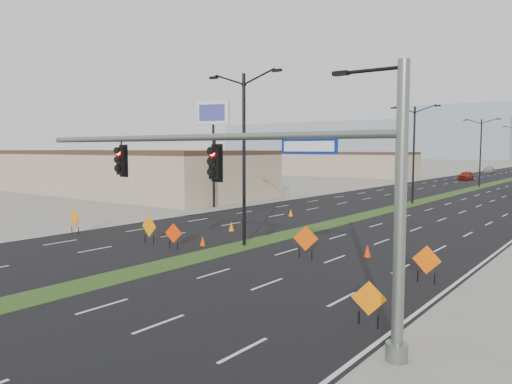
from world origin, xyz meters
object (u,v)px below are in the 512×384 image
Objects in this scene: streetlight_1 at (414,151)px; car_left at (466,176)px; cone_0 at (231,227)px; pole_sign_west at (213,120)px; car_far at (489,170)px; cone_3 at (291,213)px; construction_sign_4 at (427,261)px; cone_2 at (367,251)px; cone_1 at (203,241)px; streetlight_2 at (481,151)px; signal_mast at (259,178)px; construction_sign_3 at (306,239)px; construction_sign_0 at (75,219)px; construction_sign_2 at (149,227)px; construction_sign_5 at (369,300)px; streetlight_0 at (244,154)px; construction_sign_1 at (174,234)px.

streetlight_1 is 2.08× the size of car_left.
pole_sign_west reaches higher than cone_0.
car_far reaches higher than cone_3.
streetlight_1 is 25.28m from cone_0.
construction_sign_4 is 2.44× the size of cone_2.
cone_2 is at bearing -42.38° from cone_3.
cone_1 is 9.51m from cone_2.
cone_0 is (-3.96, -52.44, -5.09)m from streetlight_2.
car_far is at bearing 96.76° from streetlight_1.
signal_mast is at bearing -83.45° from car_far.
cone_1 is at bearing 140.93° from signal_mast.
streetlight_1 is 1.98× the size of car_far.
signal_mast is 28.31× the size of cone_1.
streetlight_1 reaches higher than car_far.
construction_sign_3 is (10.77, -73.13, 0.21)m from car_left.
streetlight_2 is 5.77× the size of construction_sign_0.
streetlight_2 is at bearing 88.63° from construction_sign_0.
construction_sign_3 is at bearing 16.49° from construction_sign_2.
streetlight_2 is 6.68× the size of construction_sign_5.
pole_sign_west reaches higher than streetlight_0.
streetlight_0 is at bearing -68.70° from cone_3.
construction_sign_1 is (-2.55, -59.22, -4.55)m from streetlight_2.
construction_sign_5 is 10.57m from cone_2.
cone_1 is at bearing 31.05° from construction_sign_2.
streetlight_1 is 6.71× the size of construction_sign_1.
pole_sign_west is (-23.00, 23.41, 3.64)m from signal_mast.
signal_mast is at bearing -165.24° from construction_sign_5.
streetlight_0 reaches higher than construction_sign_3.
cone_2 is (7.08, -26.47, -5.08)m from streetlight_1.
construction_sign_4 is (2.71, 8.23, -3.83)m from signal_mast.
streetlight_0 is 5.73× the size of construction_sign_3.
construction_sign_0 is at bearing -170.35° from construction_sign_2.
construction_sign_5 reaches higher than cone_2.
cone_2 is at bearing 14.29° from construction_sign_1.
cone_1 is 21.08m from pole_sign_west.
streetlight_0 is 12.25m from construction_sign_4.
car_far is 114.25m from construction_sign_5.
streetlight_0 reaches higher than cone_2.
signal_mast is 14.25m from cone_1.
pole_sign_west reaches higher than cone_1.
construction_sign_4 is (16.15, 1.23, -0.06)m from construction_sign_2.
construction_sign_2 is (-4.88, -59.00, -4.40)m from streetlight_2.
cone_3 reaches higher than cone_1.
streetlight_0 reaches higher than cone_3.
car_far is (-9.04, 76.33, -4.68)m from streetlight_1.
construction_sign_3 is (4.72, -28.83, -4.39)m from streetlight_1.
construction_sign_2 is 12.81m from cone_2.
cone_2 is at bearing -75.02° from streetlight_1.
car_left is (-6.06, 72.30, -4.60)m from streetlight_0.
cone_1 is (9.56, 2.21, -0.74)m from construction_sign_0.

